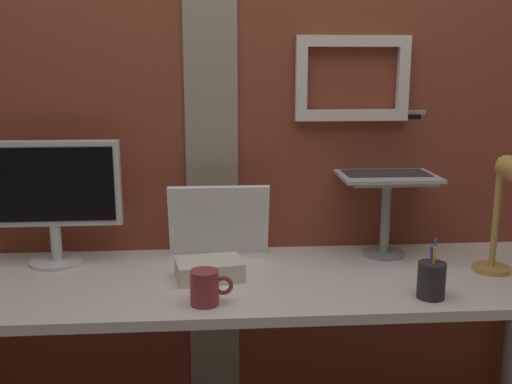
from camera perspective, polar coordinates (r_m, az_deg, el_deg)
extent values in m
cube|color=brown|center=(2.13, -1.86, 7.15)|extent=(3.29, 0.12, 2.45)
cube|color=gray|center=(2.06, -4.28, 6.96)|extent=(0.18, 0.01, 2.45)
cube|color=white|center=(2.10, 9.32, 14.04)|extent=(0.39, 0.03, 0.04)
cube|color=white|center=(2.10, 9.08, 7.26)|extent=(0.39, 0.03, 0.04)
cube|color=white|center=(2.06, 4.35, 10.74)|extent=(0.04, 0.03, 0.21)
cube|color=white|center=(2.14, 13.86, 10.48)|extent=(0.04, 0.03, 0.21)
cube|color=silver|center=(1.89, 0.23, -8.54)|extent=(2.07, 0.61, 0.03)
cylinder|color=#B2B2B7|center=(2.52, 23.12, -13.40)|extent=(0.05, 0.05, 0.73)
cylinder|color=silver|center=(2.11, -18.41, -6.29)|extent=(0.18, 0.18, 0.01)
cylinder|color=silver|center=(2.09, -18.53, -4.58)|extent=(0.04, 0.04, 0.12)
cube|color=silver|center=(2.05, -18.91, 0.77)|extent=(0.44, 0.04, 0.28)
cube|color=black|center=(2.03, -19.05, 0.66)|extent=(0.41, 0.00, 0.24)
cylinder|color=gray|center=(2.13, 12.09, -5.76)|extent=(0.14, 0.14, 0.01)
cylinder|color=gray|center=(2.09, 12.25, -2.33)|extent=(0.03, 0.03, 0.25)
cube|color=gray|center=(2.06, 12.41, 1.18)|extent=(0.28, 0.22, 0.01)
cube|color=#ADB2B7|center=(2.06, 12.43, 1.48)|extent=(0.32, 0.23, 0.01)
cube|color=#2D2D30|center=(2.08, 12.29, 1.78)|extent=(0.28, 0.14, 0.00)
cube|color=#ADB2B7|center=(2.19, 11.46, 5.04)|extent=(0.32, 0.07, 0.21)
cube|color=black|center=(2.18, 11.50, 4.97)|extent=(0.29, 0.05, 0.18)
cube|color=white|center=(2.05, -3.56, -2.75)|extent=(0.34, 0.09, 0.26)
cylinder|color=tan|center=(2.07, 21.54, -6.81)|extent=(0.12, 0.12, 0.02)
cylinder|color=tan|center=(2.02, 21.95, -1.88)|extent=(0.02, 0.02, 0.35)
cylinder|color=#262628|center=(1.78, 16.39, -8.09)|extent=(0.08, 0.08, 0.10)
cylinder|color=yellow|center=(1.76, 16.56, -7.22)|extent=(0.01, 0.01, 0.15)
cylinder|color=blue|center=(1.77, 16.44, -7.24)|extent=(0.02, 0.02, 0.14)
cylinder|color=blue|center=(1.78, 16.41, -6.77)|extent=(0.02, 0.01, 0.16)
cylinder|color=maroon|center=(1.67, -4.94, -9.08)|extent=(0.08, 0.08, 0.10)
torus|color=maroon|center=(1.67, -3.14, -8.89)|extent=(0.06, 0.01, 0.06)
cube|color=silver|center=(1.87, -4.50, -7.37)|extent=(0.22, 0.17, 0.06)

